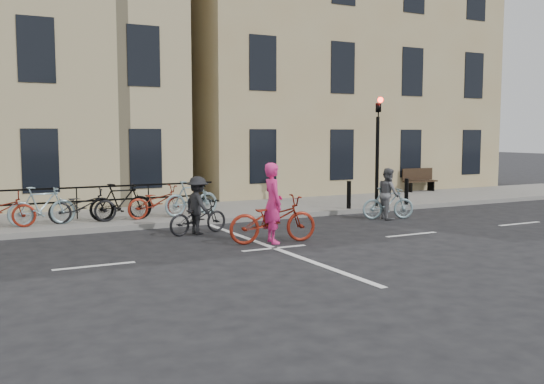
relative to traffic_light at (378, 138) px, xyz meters
name	(u,v)px	position (x,y,z in m)	size (l,w,h in m)	color
ground	(274,248)	(-6.20, -4.34, -2.45)	(120.00, 120.00, 0.00)	black
sidewalk	(51,223)	(-10.20, 1.66, -2.38)	(46.00, 4.00, 0.15)	slate
building_east	(314,58)	(2.80, 8.66, 3.70)	(14.00, 10.00, 12.00)	#9F8A60
traffic_light	(378,138)	(0.00, 0.00, 0.00)	(0.18, 0.30, 3.90)	black
bollard_east	(349,195)	(-1.20, -0.09, -1.85)	(0.14, 0.14, 0.90)	black
bollard_west	(406,191)	(1.20, -0.09, -1.85)	(0.14, 0.14, 0.90)	black
bench	(419,179)	(4.80, 3.39, -1.78)	(1.60, 0.41, 0.97)	black
parked_bikes	(61,206)	(-10.07, 0.70, -1.81)	(9.35, 1.23, 1.05)	black
cyclist_pink	(273,215)	(-5.90, -3.71, -1.79)	(2.24, 1.05, 1.92)	maroon
cyclist_grey	(388,198)	(-0.95, -1.80, -1.82)	(1.68, 0.94, 1.56)	#7D9BA4
cyclist_dark	(198,211)	(-7.03, -1.69, -1.86)	(1.77, 1.06, 1.50)	black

